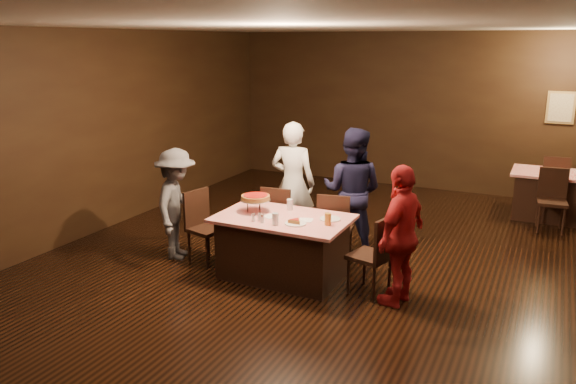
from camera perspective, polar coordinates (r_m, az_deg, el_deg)
The scene contains 22 objects.
room at distance 6.31m, azimuth 5.65°, elevation 8.82°, with size 10.00×10.04×3.02m.
main_table at distance 6.89m, azimuth -0.51°, elevation -5.61°, with size 1.60×1.00×0.77m, color #B70D0C.
back_table at distance 10.10m, azimuth 25.28°, elevation -0.32°, with size 1.30×0.90×0.77m, color #BC0C0F.
chair_far_left at distance 7.66m, azimuth -0.73°, elevation -2.73°, with size 0.42×0.42×0.95m, color black.
chair_far_right at distance 7.36m, azimuth 4.87°, elevation -3.54°, with size 0.42×0.42×0.95m, color black.
chair_end_left at distance 7.38m, azimuth -8.22°, elevation -3.59°, with size 0.42×0.42×0.95m, color black.
chair_end_right at distance 6.48m, azimuth 8.31°, elevation -6.29°, with size 0.42×0.42×0.95m, color black.
chair_back_near at distance 9.40m, azimuth 25.26°, elevation -0.82°, with size 0.42×0.42×0.95m, color black.
chair_back_far at distance 10.66m, azimuth 25.39°, elevation 0.92°, with size 0.42×0.42×0.95m, color black.
diner_white_jacket at distance 7.93m, azimuth 0.50°, elevation 0.91°, with size 0.64×0.42×1.75m, color white.
diner_navy_hoodie at distance 7.61m, azimuth 6.54°, elevation 0.08°, with size 0.84×0.65×1.72m, color black.
diner_grey_knit at distance 7.53m, azimuth -11.24°, elevation -1.21°, with size 0.96×0.55×1.48m, color #4F4F53.
diner_red_shirt at distance 6.21m, azimuth 11.43°, elevation -4.35°, with size 0.92×0.38×1.57m, color #AC1A1E.
pizza_stand at distance 6.93m, azimuth -3.31°, elevation -0.57°, with size 0.38×0.38×0.22m.
plate_with_slice at distance 6.50m, azimuth 0.77°, elevation -3.07°, with size 0.25×0.25×0.06m.
plate_empty at distance 6.68m, azimuth 4.30°, elevation -2.75°, with size 0.25×0.25×0.01m, color white.
glass_front_left at distance 6.46m, azimuth -1.29°, elevation -2.75°, with size 0.08×0.08×0.14m, color silver.
glass_amber at distance 6.47m, azimuth 4.07°, elevation -2.77°, with size 0.08×0.08×0.14m, color #BF7F26.
glass_back at distance 7.02m, azimuth 0.19°, elevation -1.28°, with size 0.08×0.08×0.14m, color silver.
condiments at distance 6.59m, azimuth -3.01°, elevation -2.61°, with size 0.17×0.10×0.09m.
napkin_center at distance 6.64m, azimuth 1.81°, elevation -2.87°, with size 0.16×0.16×0.01m, color white.
napkin_left at distance 6.78m, azimuth -1.84°, elevation -2.48°, with size 0.16×0.16×0.01m, color white.
Camera 1 is at (2.15, -5.89, 2.82)m, focal length 35.00 mm.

